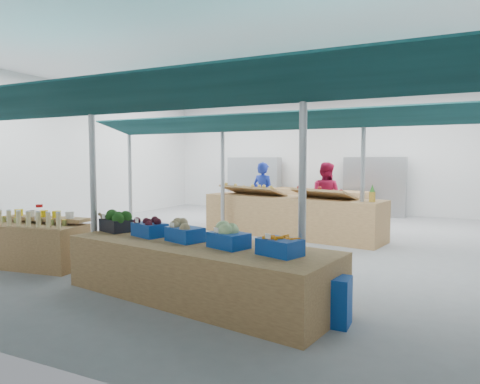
{
  "coord_description": "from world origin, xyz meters",
  "views": [
    {
      "loc": [
        4.09,
        -9.2,
        1.91
      ],
      "look_at": [
        0.49,
        -1.6,
        1.29
      ],
      "focal_mm": 32.0,
      "sensor_mm": 36.0,
      "label": 1
    }
  ],
  "objects_px": {
    "bottle_shelf": "(38,243)",
    "crate_stack": "(329,300)",
    "veg_counter": "(197,270)",
    "vendor_right": "(325,197)",
    "fruit_counter": "(291,216)",
    "vendor_left": "(263,195)"
  },
  "relations": [
    {
      "from": "bottle_shelf",
      "to": "crate_stack",
      "type": "relative_size",
      "value": 3.21
    },
    {
      "from": "bottle_shelf",
      "to": "veg_counter",
      "type": "xyz_separation_m",
      "value": [
        3.48,
        -0.27,
        -0.04
      ]
    },
    {
      "from": "crate_stack",
      "to": "bottle_shelf",
      "type": "bearing_deg",
      "value": 175.33
    },
    {
      "from": "bottle_shelf",
      "to": "vendor_right",
      "type": "height_order",
      "value": "vendor_right"
    },
    {
      "from": "veg_counter",
      "to": "vendor_right",
      "type": "distance_m",
      "value": 6.34
    },
    {
      "from": "fruit_counter",
      "to": "bottle_shelf",
      "type": "bearing_deg",
      "value": -111.61
    },
    {
      "from": "veg_counter",
      "to": "vendor_left",
      "type": "bearing_deg",
      "value": 113.97
    },
    {
      "from": "bottle_shelf",
      "to": "fruit_counter",
      "type": "height_order",
      "value": "bottle_shelf"
    },
    {
      "from": "vendor_left",
      "to": "fruit_counter",
      "type": "bearing_deg",
      "value": 147.82
    },
    {
      "from": "veg_counter",
      "to": "vendor_right",
      "type": "xyz_separation_m",
      "value": [
        0.21,
        6.31,
        0.54
      ]
    },
    {
      "from": "vendor_right",
      "to": "vendor_left",
      "type": "bearing_deg",
      "value": 10.33
    },
    {
      "from": "bottle_shelf",
      "to": "vendor_left",
      "type": "xyz_separation_m",
      "value": [
        1.88,
        6.04,
        0.5
      ]
    },
    {
      "from": "vendor_left",
      "to": "vendor_right",
      "type": "xyz_separation_m",
      "value": [
        1.8,
        0.0,
        0.0
      ]
    },
    {
      "from": "crate_stack",
      "to": "vendor_right",
      "type": "bearing_deg",
      "value": 104.61
    },
    {
      "from": "veg_counter",
      "to": "vendor_left",
      "type": "height_order",
      "value": "vendor_left"
    },
    {
      "from": "fruit_counter",
      "to": "crate_stack",
      "type": "relative_size",
      "value": 8.19
    },
    {
      "from": "bottle_shelf",
      "to": "crate_stack",
      "type": "height_order",
      "value": "bottle_shelf"
    },
    {
      "from": "fruit_counter",
      "to": "vendor_left",
      "type": "distance_m",
      "value": 1.68
    },
    {
      "from": "crate_stack",
      "to": "vendor_left",
      "type": "xyz_separation_m",
      "value": [
        -3.49,
        6.48,
        0.65
      ]
    },
    {
      "from": "bottle_shelf",
      "to": "vendor_left",
      "type": "bearing_deg",
      "value": 65.64
    },
    {
      "from": "bottle_shelf",
      "to": "fruit_counter",
      "type": "distance_m",
      "value": 5.83
    },
    {
      "from": "veg_counter",
      "to": "crate_stack",
      "type": "bearing_deg",
      "value": 4.63
    }
  ]
}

